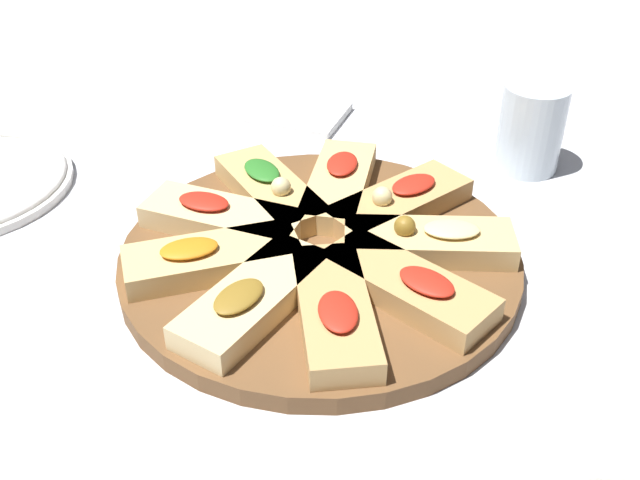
{
  "coord_description": "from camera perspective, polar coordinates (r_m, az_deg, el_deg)",
  "views": [
    {
      "loc": [
        -0.08,
        0.61,
        0.46
      ],
      "look_at": [
        0.0,
        0.0,
        0.03
      ],
      "focal_mm": 42.0,
      "sensor_mm": 36.0,
      "label": 1
    }
  ],
  "objects": [
    {
      "name": "ground_plane",
      "position": [
        0.77,
        -0.0,
        -1.93
      ],
      "size": [
        3.0,
        3.0,
        0.0
      ],
      "primitive_type": "plane",
      "color": "silver"
    },
    {
      "name": "serving_board",
      "position": [
        0.76,
        -0.0,
        -1.35
      ],
      "size": [
        0.4,
        0.4,
        0.02
      ],
      "primitive_type": "cylinder",
      "color": "brown",
      "rests_on": "ground_plane"
    },
    {
      "name": "focaccia_slice_0",
      "position": [
        0.84,
        1.45,
        4.28
      ],
      "size": [
        0.07,
        0.17,
        0.03
      ],
      "color": "#DBB775",
      "rests_on": "serving_board"
    },
    {
      "name": "focaccia_slice_1",
      "position": [
        0.83,
        -3.77,
        3.84
      ],
      "size": [
        0.15,
        0.17,
        0.04
      ],
      "color": "tan",
      "rests_on": "serving_board"
    },
    {
      "name": "focaccia_slice_2",
      "position": [
        0.79,
        -7.49,
        1.72
      ],
      "size": [
        0.18,
        0.1,
        0.03
      ],
      "color": "#E5C689",
      "rests_on": "serving_board"
    },
    {
      "name": "focaccia_slice_3",
      "position": [
        0.73,
        -8.3,
        -1.36
      ],
      "size": [
        0.18,
        0.12,
        0.03
      ],
      "color": "#DBB775",
      "rests_on": "serving_board"
    },
    {
      "name": "focaccia_slice_4",
      "position": [
        0.68,
        -5.1,
        -4.41
      ],
      "size": [
        0.13,
        0.18,
        0.03
      ],
      "color": "#E5C689",
      "rests_on": "serving_board"
    },
    {
      "name": "focaccia_slice_5",
      "position": [
        0.66,
        1.12,
        -5.36
      ],
      "size": [
        0.1,
        0.18,
        0.03
      ],
      "color": "tan",
      "rests_on": "serving_board"
    },
    {
      "name": "focaccia_slice_6",
      "position": [
        0.69,
        6.71,
        -3.48
      ],
      "size": [
        0.17,
        0.15,
        0.03
      ],
      "color": "tan",
      "rests_on": "serving_board"
    },
    {
      "name": "focaccia_slice_7",
      "position": [
        0.75,
        8.33,
        -0.07
      ],
      "size": [
        0.17,
        0.08,
        0.04
      ],
      "color": "#DBB775",
      "rests_on": "serving_board"
    },
    {
      "name": "focaccia_slice_8",
      "position": [
        0.81,
        6.03,
        2.87
      ],
      "size": [
        0.16,
        0.16,
        0.04
      ],
      "color": "tan",
      "rests_on": "serving_board"
    },
    {
      "name": "water_glass",
      "position": [
        0.95,
        15.78,
        8.24
      ],
      "size": [
        0.08,
        0.08,
        0.11
      ],
      "primitive_type": "cylinder",
      "color": "silver",
      "rests_on": "ground_plane"
    },
    {
      "name": "napkin_stack",
      "position": [
        1.06,
        -1.61,
        9.53
      ],
      "size": [
        0.14,
        0.13,
        0.01
      ],
      "primitive_type": "cube",
      "rotation": [
        0.0,
        0.0,
        -0.23
      ],
      "color": "white",
      "rests_on": "ground_plane"
    }
  ]
}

